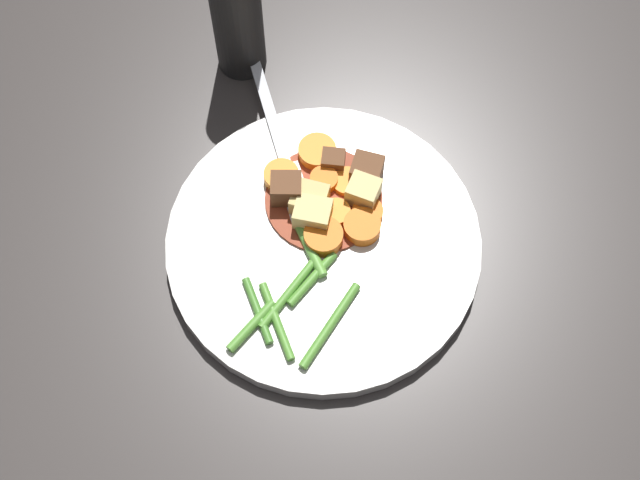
{
  "coord_description": "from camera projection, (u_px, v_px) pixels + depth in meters",
  "views": [
    {
      "loc": [
        -0.32,
        -0.0,
        0.69
      ],
      "look_at": [
        0.0,
        0.0,
        0.02
      ],
      "focal_mm": 49.75,
      "sensor_mm": 36.0,
      "label": 1
    }
  ],
  "objects": [
    {
      "name": "meat_chunk_2",
      "position": [
        363.0,
        171.0,
        0.76
      ],
      "size": [
        0.03,
        0.03,
        0.02
      ],
      "primitive_type": "cube",
      "rotation": [
        0.0,
        0.0,
        4.44
      ],
      "color": "brown",
      "rests_on": "dinner_plate"
    },
    {
      "name": "meat_chunk_0",
      "position": [
        283.0,
        190.0,
        0.75
      ],
      "size": [
        0.02,
        0.03,
        0.03
      ],
      "primitive_type": "cube",
      "rotation": [
        0.0,
        0.0,
        4.72
      ],
      "color": "brown",
      "rests_on": "dinner_plate"
    },
    {
      "name": "potato_chunk_2",
      "position": [
        309.0,
        214.0,
        0.74
      ],
      "size": [
        0.03,
        0.03,
        0.02
      ],
      "primitive_type": "cube",
      "rotation": [
        0.0,
        0.0,
        2.94
      ],
      "color": "#E5CC7A",
      "rests_on": "dinner_plate"
    },
    {
      "name": "carrot_slice_3",
      "position": [
        333.0,
        213.0,
        0.75
      ],
      "size": [
        0.03,
        0.03,
        0.01
      ],
      "primitive_type": "cylinder",
      "rotation": [
        0.0,
        0.0,
        4.74
      ],
      "color": "orange",
      "rests_on": "dinner_plate"
    },
    {
      "name": "green_bean_5",
      "position": [
        254.0,
        311.0,
        0.71
      ],
      "size": [
        0.06,
        0.03,
        0.01
      ],
      "primitive_type": "cylinder",
      "rotation": [
        0.0,
        1.57,
        6.66
      ],
      "color": "#4C8E33",
      "rests_on": "dinner_plate"
    },
    {
      "name": "pepper_mill",
      "position": [
        233.0,
        7.0,
        0.78
      ],
      "size": [
        0.05,
        0.05,
        0.15
      ],
      "primitive_type": "cylinder",
      "color": "black",
      "rests_on": "ground_plane"
    },
    {
      "name": "green_bean_1",
      "position": [
        309.0,
        279.0,
        0.73
      ],
      "size": [
        0.05,
        0.04,
        0.01
      ],
      "primitive_type": "cylinder",
      "rotation": [
        0.0,
        1.57,
        5.61
      ],
      "color": "#599E38",
      "rests_on": "dinner_plate"
    },
    {
      "name": "carrot_slice_1",
      "position": [
        364.0,
        212.0,
        0.75
      ],
      "size": [
        0.04,
        0.04,
        0.01
      ],
      "primitive_type": "cylinder",
      "rotation": [
        0.0,
        0.0,
        0.6
      ],
      "color": "orange",
      "rests_on": "dinner_plate"
    },
    {
      "name": "green_bean_6",
      "position": [
        284.0,
        294.0,
        0.72
      ],
      "size": [
        0.06,
        0.05,
        0.01
      ],
      "primitive_type": "cylinder",
      "rotation": [
        0.0,
        1.57,
        5.67
      ],
      "color": "#599E38",
      "rests_on": "dinner_plate"
    },
    {
      "name": "green_bean_2",
      "position": [
        248.0,
        326.0,
        0.71
      ],
      "size": [
        0.05,
        0.04,
        0.01
      ],
      "primitive_type": "cylinder",
      "rotation": [
        0.0,
        1.57,
        5.59
      ],
      "color": "#599E38",
      "rests_on": "dinner_plate"
    },
    {
      "name": "stew_sauce",
      "position": [
        323.0,
        199.0,
        0.76
      ],
      "size": [
        0.1,
        0.1,
        0.0
      ],
      "primitive_type": "cylinder",
      "color": "#93381E",
      "rests_on": "dinner_plate"
    },
    {
      "name": "carrot_slice_4",
      "position": [
        314.0,
        152.0,
        0.78
      ],
      "size": [
        0.05,
        0.05,
        0.01
      ],
      "primitive_type": "cylinder",
      "rotation": [
        0.0,
        0.0,
        0.85
      ],
      "color": "orange",
      "rests_on": "dinner_plate"
    },
    {
      "name": "dinner_plate",
      "position": [
        320.0,
        244.0,
        0.75
      ],
      "size": [
        0.27,
        0.27,
        0.02
      ],
      "primitive_type": "cylinder",
      "color": "white",
      "rests_on": "ground_plane"
    },
    {
      "name": "meat_chunk_1",
      "position": [
        330.0,
        161.0,
        0.77
      ],
      "size": [
        0.02,
        0.02,
        0.02
      ],
      "primitive_type": "cube",
      "rotation": [
        0.0,
        0.0,
        1.47
      ],
      "color": "brown",
      "rests_on": "dinner_plate"
    },
    {
      "name": "carrot_slice_6",
      "position": [
        318.0,
        231.0,
        0.74
      ],
      "size": [
        0.04,
        0.04,
        0.01
      ],
      "primitive_type": "cylinder",
      "rotation": [
        0.0,
        0.0,
        0.2
      ],
      "color": "orange",
      "rests_on": "dinner_plate"
    },
    {
      "name": "carrot_slice_7",
      "position": [
        359.0,
        227.0,
        0.74
      ],
      "size": [
        0.04,
        0.04,
        0.01
      ],
      "primitive_type": "cylinder",
      "rotation": [
        0.0,
        0.0,
        0.71
      ],
      "color": "orange",
      "rests_on": "dinner_plate"
    },
    {
      "name": "carrot_slice_2",
      "position": [
        278.0,
        177.0,
        0.77
      ],
      "size": [
        0.04,
        0.04,
        0.01
      ],
      "primitive_type": "cylinder",
      "rotation": [
        0.0,
        0.0,
        6.09
      ],
      "color": "orange",
      "rests_on": "dinner_plate"
    },
    {
      "name": "green_bean_4",
      "position": [
        327.0,
        325.0,
        0.71
      ],
      "size": [
        0.07,
        0.05,
        0.01
      ],
      "primitive_type": "cylinder",
      "rotation": [
        0.0,
        1.57,
        5.73
      ],
      "color": "#599E38",
      "rests_on": "dinner_plate"
    },
    {
      "name": "fork",
      "position": [
        277.0,
        144.0,
        0.78
      ],
      "size": [
        0.17,
        0.06,
        0.0
      ],
      "color": "silver",
      "rests_on": "dinner_plate"
    },
    {
      "name": "green_bean_0",
      "position": [
        307.0,
        250.0,
        0.74
      ],
      "size": [
        0.05,
        0.03,
        0.01
      ],
      "primitive_type": "cylinder",
      "rotation": [
        0.0,
        1.57,
        6.71
      ],
      "color": "#66AD42",
      "rests_on": "dinner_plate"
    },
    {
      "name": "potato_chunk_1",
      "position": [
        306.0,
        200.0,
        0.75
      ],
      "size": [
        0.03,
        0.04,
        0.02
      ],
      "primitive_type": "cube",
      "rotation": [
        0.0,
        0.0,
        4.45
      ],
      "color": "#DBBC6B",
      "rests_on": "dinner_plate"
    },
    {
      "name": "carrot_slice_0",
      "position": [
        323.0,
        181.0,
        0.76
      ],
      "size": [
        0.03,
        0.03,
        0.01
      ],
      "primitive_type": "cylinder",
      "rotation": [
        0.0,
        0.0,
        0.56
      ],
      "color": "orange",
      "rests_on": "dinner_plate"
    },
    {
      "name": "ground_plane",
      "position": [
        320.0,
        248.0,
        0.76
      ],
      "size": [
        3.0,
        3.0,
        0.0
      ],
      "primitive_type": "plane",
      "color": "#383330"
    },
    {
      "name": "potato_chunk_0",
      "position": [
        360.0,
        192.0,
        0.75
      ],
      "size": [
        0.03,
        0.03,
        0.02
      ],
      "primitive_type": "cube",
      "rotation": [
        0.0,
        0.0,
        1.19
      ],
      "color": "#E5CC7A",
      "rests_on": "dinner_plate"
    },
    {
      "name": "green_bean_3",
      "position": [
        273.0,
        321.0,
        0.71
      ],
      "size": [
        0.07,
        0.03,
        0.01
      ],
      "primitive_type": "cylinder",
      "rotation": [
        0.0,
        1.57,
        6.66
      ],
      "color": "#599E38",
      "rests_on": "dinner_plate"
    },
    {
      "name": "carrot_slice_5",
      "position": [
        344.0,
        182.0,
        0.77
      ],
      "size": [
        0.04,
        0.04,
        0.01
      ],
      "primitive_type": "cylinder",
      "rotation": [
        0.0,
        0.0,
        0.63
      ],
      "color": "orange",
      "rests_on": "dinner_plate"
    }
  ]
}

